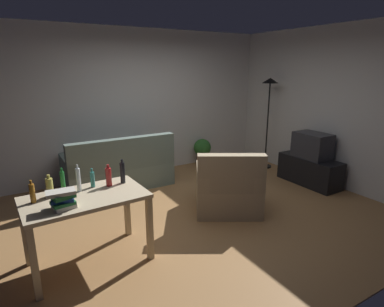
# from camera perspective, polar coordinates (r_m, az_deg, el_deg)

# --- Properties ---
(ground_plane) EXTENTS (5.20, 4.40, 0.02)m
(ground_plane) POSITION_cam_1_polar(r_m,az_deg,el_deg) (4.58, 2.14, -10.84)
(ground_plane) COLOR #9E7042
(wall_rear) EXTENTS (5.20, 0.10, 2.70)m
(wall_rear) POSITION_cam_1_polar(r_m,az_deg,el_deg) (6.11, -9.06, 9.03)
(wall_rear) COLOR silver
(wall_rear) RESTS_ON ground_plane
(wall_right) EXTENTS (0.10, 4.40, 2.70)m
(wall_right) POSITION_cam_1_polar(r_m,az_deg,el_deg) (5.97, 24.01, 7.74)
(wall_right) COLOR silver
(wall_right) RESTS_ON ground_plane
(couch) EXTENTS (1.76, 0.84, 0.92)m
(couch) POSITION_cam_1_polar(r_m,az_deg,el_deg) (5.53, -13.07, -2.95)
(couch) COLOR slate
(couch) RESTS_ON ground_plane
(tv_stand) EXTENTS (0.44, 1.10, 0.48)m
(tv_stand) POSITION_cam_1_polar(r_m,az_deg,el_deg) (5.95, 20.57, -2.94)
(tv_stand) COLOR black
(tv_stand) RESTS_ON ground_plane
(tv) EXTENTS (0.41, 0.60, 0.44)m
(tv) POSITION_cam_1_polar(r_m,az_deg,el_deg) (5.83, 21.02, 1.37)
(tv) COLOR #2D2D33
(tv) RESTS_ON tv_stand
(torchiere_lamp) EXTENTS (0.32, 0.32, 1.81)m
(torchiere_lamp) POSITION_cam_1_polar(r_m,az_deg,el_deg) (6.45, 13.84, 9.68)
(torchiere_lamp) COLOR black
(torchiere_lamp) RESTS_ON ground_plane
(desk) EXTENTS (1.24, 0.77, 0.76)m
(desk) POSITION_cam_1_polar(r_m,az_deg,el_deg) (3.43, -18.74, -8.99)
(desk) COLOR #C6B28E
(desk) RESTS_ON ground_plane
(potted_plant) EXTENTS (0.36, 0.36, 0.57)m
(potted_plant) POSITION_cam_1_polar(r_m,az_deg,el_deg) (6.56, 1.89, 0.59)
(potted_plant) COLOR brown
(potted_plant) RESTS_ON ground_plane
(armchair) EXTENTS (1.20, 1.18, 0.92)m
(armchair) POSITION_cam_1_polar(r_m,az_deg,el_deg) (4.56, 6.59, -6.50)
(armchair) COLOR tan
(armchair) RESTS_ON ground_plane
(bottle_amber) EXTENTS (0.05, 0.05, 0.23)m
(bottle_amber) POSITION_cam_1_polar(r_m,az_deg,el_deg) (3.39, -27.02, -6.40)
(bottle_amber) COLOR #9E6019
(bottle_amber) RESTS_ON desk
(bottle_squat) EXTENTS (0.07, 0.07, 0.24)m
(bottle_squat) POSITION_cam_1_polar(r_m,az_deg,el_deg) (3.44, -24.44, -5.67)
(bottle_squat) COLOR #BCB24C
(bottle_squat) RESTS_ON desk
(bottle_green) EXTENTS (0.05, 0.05, 0.26)m
(bottle_green) POSITION_cam_1_polar(r_m,az_deg,el_deg) (3.54, -22.43, -4.70)
(bottle_green) COLOR #1E722D
(bottle_green) RESTS_ON desk
(bottle_clear) EXTENTS (0.04, 0.04, 0.29)m
(bottle_clear) POSITION_cam_1_polar(r_m,az_deg,el_deg) (3.48, -19.94, -4.49)
(bottle_clear) COLOR silver
(bottle_clear) RESTS_ON desk
(bottle_tall) EXTENTS (0.05, 0.05, 0.21)m
(bottle_tall) POSITION_cam_1_polar(r_m,az_deg,el_deg) (3.57, -17.63, -4.46)
(bottle_tall) COLOR teal
(bottle_tall) RESTS_ON desk
(bottle_red) EXTENTS (0.06, 0.06, 0.24)m
(bottle_red) POSITION_cam_1_polar(r_m,az_deg,el_deg) (3.55, -14.92, -4.09)
(bottle_red) COLOR #AD2323
(bottle_red) RESTS_ON desk
(bottle_dark) EXTENTS (0.05, 0.05, 0.28)m
(bottle_dark) POSITION_cam_1_polar(r_m,az_deg,el_deg) (3.59, -12.51, -3.39)
(bottle_dark) COLOR black
(bottle_dark) RESTS_ON desk
(book_stack) EXTENTS (0.26, 0.20, 0.17)m
(book_stack) POSITION_cam_1_polar(r_m,az_deg,el_deg) (3.15, -22.46, -7.66)
(book_stack) COLOR beige
(book_stack) RESTS_ON desk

